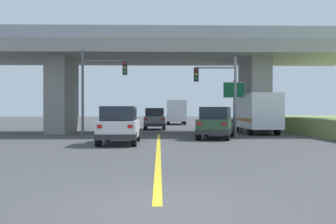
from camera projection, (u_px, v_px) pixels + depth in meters
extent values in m
plane|color=#424244|center=(159.00, 133.00, 31.19)|extent=(160.00, 160.00, 0.00)
cube|color=gray|center=(159.00, 54.00, 31.17)|extent=(32.57, 8.40, 0.99)
cube|color=gray|center=(62.00, 96.00, 31.00)|extent=(1.57, 5.04, 5.94)
cube|color=gray|center=(254.00, 96.00, 31.36)|extent=(1.57, 5.04, 5.94)
cube|color=#9EA0A5|center=(159.00, 32.00, 27.11)|extent=(32.57, 0.20, 0.90)
cube|color=#9EA0A5|center=(159.00, 50.00, 35.21)|extent=(32.57, 0.20, 0.90)
cube|color=yellow|center=(158.00, 149.00, 18.00)|extent=(0.20, 21.60, 0.01)
cube|color=silver|center=(120.00, 129.00, 20.73)|extent=(1.97, 4.44, 0.90)
cube|color=#1E232D|center=(119.00, 114.00, 20.40)|extent=(1.73, 2.44, 0.76)
cube|color=#2D2D30|center=(115.00, 137.00, 18.57)|extent=(2.01, 0.20, 0.28)
cube|color=red|center=(100.00, 126.00, 18.48)|extent=(0.24, 0.06, 0.16)
cube|color=red|center=(130.00, 126.00, 18.51)|extent=(0.24, 0.06, 0.16)
cylinder|color=black|center=(107.00, 135.00, 22.39)|extent=(0.26, 0.72, 0.72)
cylinder|color=black|center=(138.00, 135.00, 22.43)|extent=(0.26, 0.72, 0.72)
cylinder|color=black|center=(98.00, 139.00, 19.05)|extent=(0.26, 0.72, 0.72)
cylinder|color=black|center=(134.00, 139.00, 19.09)|extent=(0.26, 0.72, 0.72)
cube|color=#2D4C33|center=(216.00, 126.00, 24.61)|extent=(3.04, 4.81, 0.90)
cube|color=#1E232D|center=(215.00, 113.00, 24.29)|extent=(2.29, 2.81, 0.76)
cube|color=#2D2D30|center=(212.00, 133.00, 22.50)|extent=(1.97, 0.71, 0.28)
cube|color=red|center=(199.00, 124.00, 22.60)|extent=(0.25, 0.12, 0.16)
cube|color=red|center=(224.00, 124.00, 22.26)|extent=(0.25, 0.12, 0.16)
cylinder|color=black|center=(206.00, 131.00, 26.45)|extent=(0.44, 0.76, 0.72)
cylinder|color=black|center=(232.00, 132.00, 26.04)|extent=(0.44, 0.76, 0.72)
cylinder|color=black|center=(198.00, 134.00, 23.19)|extent=(0.44, 0.76, 0.72)
cylinder|color=black|center=(227.00, 135.00, 22.78)|extent=(0.44, 0.76, 0.72)
cube|color=navy|center=(248.00, 115.00, 32.66)|extent=(2.20, 2.00, 1.90)
cube|color=white|center=(259.00, 111.00, 29.11)|extent=(2.31, 5.09, 2.61)
cube|color=#B26619|center=(259.00, 120.00, 29.11)|extent=(2.33, 4.99, 0.24)
cylinder|color=black|center=(236.00, 126.00, 32.64)|extent=(0.30, 0.90, 0.90)
cylinder|color=black|center=(260.00, 126.00, 32.68)|extent=(0.30, 0.90, 0.90)
cylinder|color=black|center=(250.00, 129.00, 27.82)|extent=(0.30, 0.90, 0.90)
cylinder|color=black|center=(277.00, 129.00, 27.86)|extent=(0.30, 0.90, 0.90)
cube|color=slate|center=(155.00, 121.00, 36.20)|extent=(1.91, 4.35, 0.90)
cube|color=#1E232D|center=(155.00, 112.00, 35.87)|extent=(1.68, 2.39, 0.76)
cube|color=#2D2D30|center=(154.00, 125.00, 34.08)|extent=(1.95, 0.20, 0.28)
cube|color=red|center=(146.00, 119.00, 33.99)|extent=(0.24, 0.06, 0.16)
cube|color=red|center=(162.00, 119.00, 34.03)|extent=(0.24, 0.06, 0.16)
cylinder|color=black|center=(146.00, 125.00, 37.81)|extent=(0.26, 0.72, 0.72)
cylinder|color=black|center=(164.00, 125.00, 37.85)|extent=(0.26, 0.72, 0.72)
cylinder|color=black|center=(145.00, 126.00, 34.56)|extent=(0.26, 0.72, 0.72)
cylinder|color=black|center=(164.00, 126.00, 34.60)|extent=(0.26, 0.72, 0.72)
cylinder|color=slate|center=(235.00, 97.00, 26.44)|extent=(0.18, 0.18, 5.51)
cylinder|color=slate|center=(216.00, 68.00, 26.40)|extent=(2.72, 0.12, 0.12)
cube|color=black|center=(196.00, 75.00, 26.37)|extent=(0.32, 0.26, 0.96)
sphere|color=red|center=(196.00, 70.00, 26.22)|extent=(0.16, 0.16, 0.16)
sphere|color=gold|center=(196.00, 74.00, 26.22)|extent=(0.16, 0.16, 0.16)
sphere|color=green|center=(196.00, 79.00, 26.22)|extent=(0.16, 0.16, 0.16)
cylinder|color=#56595E|center=(83.00, 93.00, 26.64)|extent=(0.18, 0.18, 6.03)
cylinder|color=#56595E|center=(104.00, 61.00, 26.66)|extent=(2.94, 0.12, 0.12)
cube|color=#232326|center=(125.00, 68.00, 26.70)|extent=(0.32, 0.26, 0.96)
sphere|color=red|center=(125.00, 63.00, 26.55)|extent=(0.16, 0.16, 0.16)
sphere|color=gold|center=(125.00, 68.00, 26.55)|extent=(0.16, 0.16, 0.16)
sphere|color=green|center=(125.00, 72.00, 26.55)|extent=(0.16, 0.16, 0.16)
cylinder|color=slate|center=(234.00, 107.00, 29.61)|extent=(0.14, 0.14, 4.15)
cube|color=#146638|center=(234.00, 90.00, 29.54)|extent=(1.63, 0.08, 1.12)
cube|color=white|center=(234.00, 90.00, 29.54)|extent=(1.71, 0.04, 1.20)
cube|color=silver|center=(175.00, 113.00, 52.20)|extent=(2.20, 2.00, 1.90)
cube|color=silver|center=(176.00, 111.00, 48.75)|extent=(2.31, 4.89, 2.62)
cube|color=#195999|center=(176.00, 116.00, 48.75)|extent=(2.33, 4.79, 0.24)
cylinder|color=black|center=(168.00, 120.00, 52.18)|extent=(0.30, 0.90, 0.90)
cylinder|color=black|center=(182.00, 120.00, 52.22)|extent=(0.30, 0.90, 0.90)
cylinder|color=black|center=(169.00, 121.00, 47.51)|extent=(0.30, 0.90, 0.90)
cylinder|color=black|center=(185.00, 121.00, 47.56)|extent=(0.30, 0.90, 0.90)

